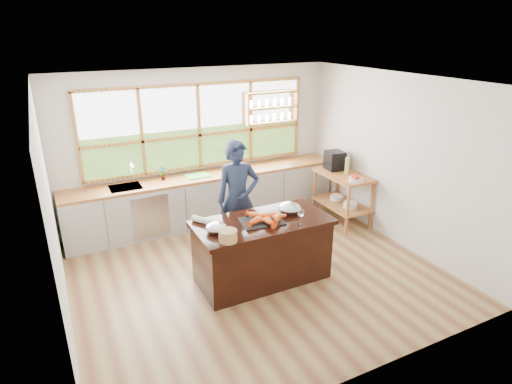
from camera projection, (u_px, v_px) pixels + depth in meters
ground_plane at (256, 272)px, 6.22m from camera, size 5.00×5.00×0.00m
room_shell at (241, 146)px, 6.03m from camera, size 5.02×4.52×2.71m
back_counter at (207, 198)px, 7.67m from camera, size 4.90×0.63×0.90m
right_shelf_unit at (343, 190)px, 7.66m from camera, size 0.62×1.10×0.90m
island at (262, 250)px, 5.89m from camera, size 1.85×0.90×0.90m
cook at (238, 199)px, 6.46m from camera, size 0.73×0.55×1.80m
potted_plant at (163, 173)px, 7.21m from camera, size 0.13×0.09×0.25m
cutting_board at (198, 176)px, 7.45m from camera, size 0.40×0.30×0.01m
espresso_machine at (335, 160)px, 7.74m from camera, size 0.33×0.35×0.34m
wine_bottle at (347, 166)px, 7.52m from camera, size 0.08×0.08×0.29m
fruit_bowl at (356, 179)px, 7.19m from camera, size 0.25×0.25×0.11m
slate_board at (262, 221)px, 5.69m from camera, size 0.60×0.48×0.02m
lobster_pile at (265, 218)px, 5.66m from camera, size 0.52×0.48×0.08m
mixing_bowl_left at (216, 228)px, 5.40m from camera, size 0.27×0.27×0.13m
mixing_bowl_right at (289, 208)px, 5.96m from camera, size 0.32×0.32×0.16m
wine_glass at (301, 213)px, 5.56m from camera, size 0.08×0.08×0.22m
wicker_basket at (228, 236)px, 5.16m from camera, size 0.23×0.23×0.15m
parchment_roll at (202, 220)px, 5.65m from camera, size 0.23×0.30×0.08m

